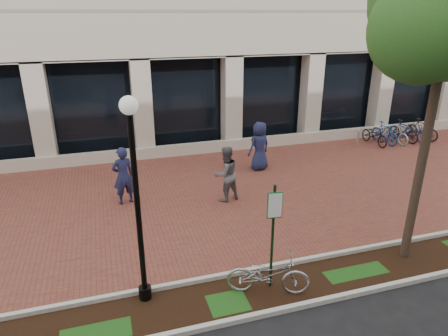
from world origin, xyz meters
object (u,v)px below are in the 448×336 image
object	(u,v)px
pedestrian_left	(123,176)
bollard	(358,138)
pedestrian_right	(259,146)
locked_bicycle	(268,274)
lamppost	(137,194)
pedestrian_mid	(226,174)
parking_sign	(273,225)
bike_rack_cluster	(398,132)

from	to	relation	value
pedestrian_left	bollard	size ratio (longest dim) A/B	2.19
bollard	pedestrian_right	bearing A→B (deg)	-167.22
locked_bicycle	pedestrian_left	size ratio (longest dim) A/B	0.95
lamppost	locked_bicycle	xyz separation A→B (m)	(2.67, -0.61, -2.07)
locked_bicycle	pedestrian_right	xyz separation A→B (m)	(2.67, 7.20, 0.50)
lamppost	pedestrian_right	xyz separation A→B (m)	(5.34, 6.59, -1.57)
pedestrian_right	bollard	size ratio (longest dim) A/B	2.21
pedestrian_mid	bollard	bearing A→B (deg)	-170.91
locked_bicycle	pedestrian_mid	xyz separation A→B (m)	(0.53, 4.86, 0.46)
lamppost	locked_bicycle	bearing A→B (deg)	-12.94
parking_sign	pedestrian_right	bearing A→B (deg)	77.52
lamppost	bike_rack_cluster	xyz separation A→B (m)	(13.21, 7.99, -2.06)
lamppost	bollard	world-z (taller)	lamppost
lamppost	pedestrian_mid	xyz separation A→B (m)	(3.20, 4.25, -1.61)
pedestrian_right	locked_bicycle	bearing A→B (deg)	51.28
parking_sign	bollard	bearing A→B (deg)	53.23
parking_sign	bike_rack_cluster	world-z (taller)	parking_sign
parking_sign	pedestrian_right	xyz separation A→B (m)	(2.52, 7.03, -0.64)
lamppost	pedestrian_mid	world-z (taller)	lamppost
parking_sign	pedestrian_right	distance (m)	7.49
pedestrian_right	lamppost	bearing A→B (deg)	32.57
pedestrian_mid	pedestrian_right	distance (m)	3.17
locked_bicycle	pedestrian_left	xyz separation A→B (m)	(-2.74, 5.64, 0.49)
pedestrian_left	bike_rack_cluster	xyz separation A→B (m)	(13.27, 2.96, -0.49)
pedestrian_mid	bike_rack_cluster	distance (m)	10.69
parking_sign	locked_bicycle	bearing A→B (deg)	-122.75
parking_sign	pedestrian_right	size ratio (longest dim) A/B	1.31
locked_bicycle	bike_rack_cluster	bearing A→B (deg)	-29.36
pedestrian_left	pedestrian_mid	world-z (taller)	pedestrian_left
locked_bicycle	bike_rack_cluster	size ratio (longest dim) A/B	0.52
locked_bicycle	pedestrian_right	bearing A→B (deg)	1.10
pedestrian_left	parking_sign	bearing A→B (deg)	102.27
locked_bicycle	bike_rack_cluster	xyz separation A→B (m)	(10.54, 8.60, 0.00)
bike_rack_cluster	bollard	bearing A→B (deg)	175.54
pedestrian_left	pedestrian_right	bearing A→B (deg)	-179.41
lamppost	bike_rack_cluster	bearing A→B (deg)	31.15
bollard	lamppost	bearing A→B (deg)	-144.10
parking_sign	locked_bicycle	distance (m)	1.16
pedestrian_mid	bike_rack_cluster	size ratio (longest dim) A/B	0.53
parking_sign	bike_rack_cluster	distance (m)	13.43
lamppost	pedestrian_left	bearing A→B (deg)	90.70
pedestrian_right	bollard	xyz separation A→B (m)	(5.47, 1.24, -0.53)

